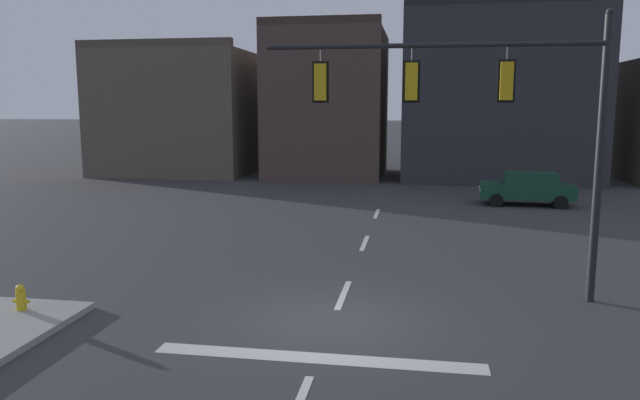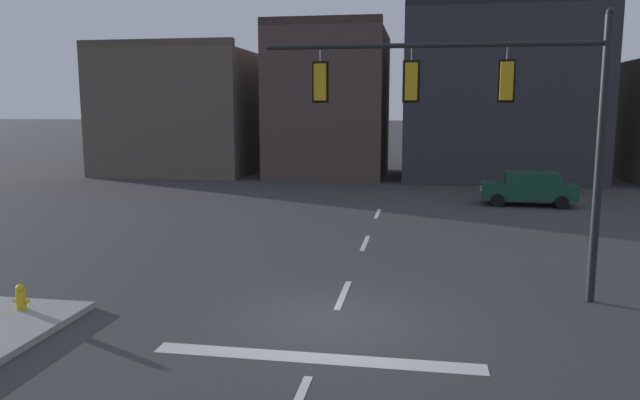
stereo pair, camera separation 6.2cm
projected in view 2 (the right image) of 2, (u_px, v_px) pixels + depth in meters
The scene contains 7 objects.
ground_plane at pixel (332, 322), 13.48m from camera, with size 400.00×400.00×0.00m, color #353538.
stop_bar_paint at pixel (316, 358), 11.53m from camera, with size 6.40×0.50×0.01m, color silver.
lane_centreline at pixel (343, 295), 15.43m from camera, with size 0.16×26.40×0.01m.
signal_mast_near_side at pixel (489, 106), 14.56m from camera, with size 8.18×0.44×7.01m.
car_lot_nearside at pixel (529, 188), 29.30m from camera, with size 4.54×2.13×1.61m.
fire_hydrant at pixel (21, 302), 13.84m from camera, with size 0.40×0.30×0.75m.
building_row at pixel (535, 105), 40.34m from camera, with size 55.56×13.42×11.17m.
Camera 2 is at (1.90, -12.77, 4.76)m, focal length 33.86 mm.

